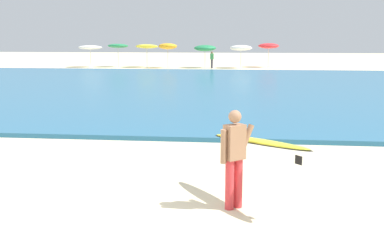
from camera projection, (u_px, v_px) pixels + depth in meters
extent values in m
plane|color=beige|center=(141.00, 219.00, 7.71)|extent=(160.00, 160.00, 0.00)
cube|color=teal|center=(215.00, 87.00, 27.04)|extent=(120.00, 28.00, 0.14)
cylinder|color=red|center=(229.00, 185.00, 8.09)|extent=(0.15, 0.15, 0.88)
cylinder|color=red|center=(238.00, 183.00, 8.18)|extent=(0.15, 0.15, 0.88)
cube|color=#9E7051|center=(235.00, 142.00, 8.01)|extent=(0.40, 0.38, 0.60)
sphere|color=#9E7051|center=(235.00, 117.00, 7.93)|extent=(0.22, 0.22, 0.22)
cylinder|color=#9E7051|center=(224.00, 147.00, 7.89)|extent=(0.10, 0.10, 0.58)
cylinder|color=#9E7051|center=(246.00, 139.00, 8.16)|extent=(0.31, 0.27, 0.51)
ellipsoid|color=yellow|center=(258.00, 141.00, 8.29)|extent=(1.78, 2.14, 0.29)
ellipsoid|color=black|center=(258.00, 142.00, 8.29)|extent=(1.86, 2.23, 0.25)
cube|color=black|center=(299.00, 160.00, 7.47)|extent=(0.10, 0.12, 0.14)
cylinder|color=beige|center=(91.00, 58.00, 45.64)|extent=(0.05, 0.05, 1.85)
ellipsoid|color=white|center=(90.00, 47.00, 45.47)|extent=(2.26, 2.27, 0.47)
cylinder|color=beige|center=(118.00, 57.00, 45.96)|extent=(0.05, 0.05, 1.99)
ellipsoid|color=#23844C|center=(118.00, 46.00, 45.77)|extent=(1.98, 2.00, 0.49)
cylinder|color=beige|center=(147.00, 57.00, 45.55)|extent=(0.05, 0.05, 1.95)
ellipsoid|color=yellow|center=(147.00, 46.00, 45.37)|extent=(2.16, 2.18, 0.54)
cylinder|color=beige|center=(168.00, 58.00, 44.57)|extent=(0.05, 0.05, 1.95)
ellipsoid|color=#F4A31E|center=(168.00, 46.00, 44.38)|extent=(1.76, 1.79, 0.67)
cylinder|color=beige|center=(205.00, 58.00, 44.72)|extent=(0.05, 0.05, 1.78)
ellipsoid|color=#23844C|center=(205.00, 48.00, 44.55)|extent=(2.09, 2.10, 0.63)
cylinder|color=beige|center=(241.00, 58.00, 44.35)|extent=(0.05, 0.05, 1.81)
ellipsoid|color=white|center=(241.00, 48.00, 44.17)|extent=(2.08, 2.10, 0.58)
cylinder|color=beige|center=(268.00, 57.00, 45.58)|extent=(0.05, 0.05, 1.98)
ellipsoid|color=red|center=(269.00, 46.00, 45.39)|extent=(1.99, 2.00, 0.54)
cylinder|color=#383842|center=(212.00, 64.00, 44.18)|extent=(0.20, 0.20, 0.84)
cube|color=#338C4C|center=(212.00, 56.00, 44.06)|extent=(0.32, 0.20, 0.54)
sphere|color=brown|center=(212.00, 52.00, 44.00)|extent=(0.20, 0.20, 0.20)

